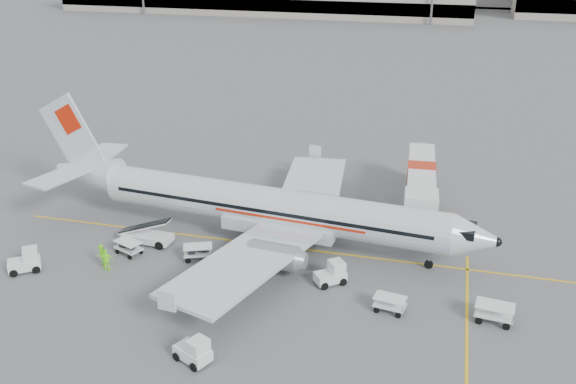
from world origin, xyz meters
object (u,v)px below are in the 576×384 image
aircraft (270,182)px  belt_loader (147,227)px  tug_mid (192,349)px  jet_bridge (420,187)px  tug_aft (24,260)px  tug_fore (330,273)px

aircraft → belt_loader: bearing=-157.6°
tug_mid → jet_bridge: bearing=91.0°
tug_aft → tug_mid: bearing=-57.0°
tug_fore → tug_mid: tug_mid is taller
jet_bridge → belt_loader: 23.38m
aircraft → tug_aft: (-15.89, -9.02, -4.19)m
jet_bridge → tug_aft: (-26.75, -18.18, -1.20)m
tug_fore → tug_aft: tug_aft is taller
tug_aft → aircraft: bearing=-4.9°
belt_loader → aircraft: bearing=19.2°
belt_loader → tug_fore: belt_loader is taller
aircraft → tug_mid: bearing=-85.0°
aircraft → belt_loader: (-9.25, -2.75, -3.66)m
tug_aft → tug_fore: bearing=-24.3°
jet_bridge → tug_mid: (-11.06, -24.66, -1.23)m
belt_loader → tug_fore: size_ratio=2.44×
aircraft → belt_loader: 10.32m
belt_loader → tug_mid: (9.05, -12.76, -0.57)m
aircraft → tug_fore: bearing=-35.8°
tug_fore → jet_bridge: bearing=32.8°
jet_bridge → tug_aft: 32.37m
jet_bridge → tug_fore: jet_bridge is taller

